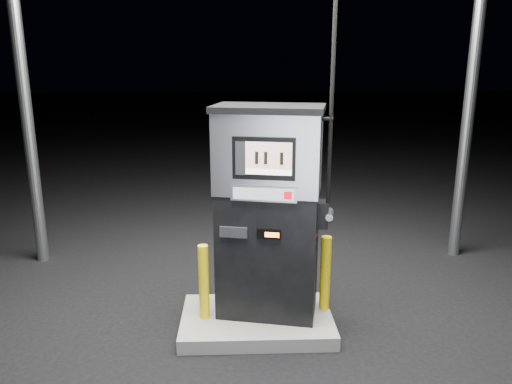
{
  "coord_description": "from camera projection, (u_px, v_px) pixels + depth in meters",
  "views": [
    {
      "loc": [
        -0.19,
        -4.8,
        2.79
      ],
      "look_at": [
        -0.01,
        0.0,
        1.51
      ],
      "focal_mm": 35.0,
      "sensor_mm": 36.0,
      "label": 1
    }
  ],
  "objects": [
    {
      "name": "pump_island",
      "position": [
        257.0,
        321.0,
        5.34
      ],
      "size": [
        1.6,
        1.0,
        0.15
      ],
      "primitive_type": "cube",
      "color": "slate",
      "rests_on": "ground"
    },
    {
      "name": "ground",
      "position": [
        257.0,
        327.0,
        5.36
      ],
      "size": [
        80.0,
        80.0,
        0.0
      ],
      "primitive_type": "plane",
      "color": "black",
      "rests_on": "ground"
    },
    {
      "name": "fuel_dispenser",
      "position": [
        269.0,
        211.0,
        5.13
      ],
      "size": [
        1.27,
        0.87,
        4.58
      ],
      "rotation": [
        0.0,
        0.0,
        -0.21
      ],
      "color": "black",
      "rests_on": "pump_island"
    },
    {
      "name": "bollard_right",
      "position": [
        325.0,
        273.0,
        5.35
      ],
      "size": [
        0.13,
        0.13,
        0.83
      ],
      "primitive_type": "cylinder",
      "rotation": [
        0.0,
        0.0,
        -0.22
      ],
      "color": "yellow",
      "rests_on": "pump_island"
    },
    {
      "name": "bollard_left",
      "position": [
        204.0,
        282.0,
        5.17
      ],
      "size": [
        0.12,
        0.12,
        0.81
      ],
      "primitive_type": "cylinder",
      "rotation": [
        0.0,
        0.0,
        -0.12
      ],
      "color": "yellow",
      "rests_on": "pump_island"
    }
  ]
}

